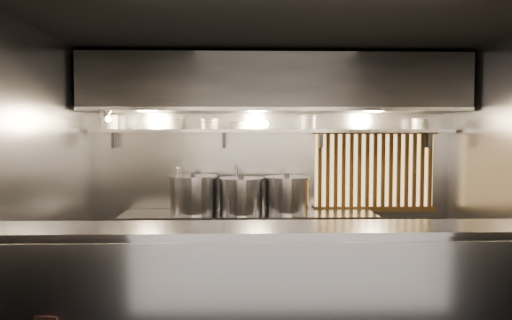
{
  "coord_description": "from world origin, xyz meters",
  "views": [
    {
      "loc": [
        -0.38,
        -4.79,
        1.86
      ],
      "look_at": [
        -0.23,
        0.55,
        1.56
      ],
      "focal_mm": 35.0,
      "sensor_mm": 36.0,
      "label": 1
    }
  ],
  "objects_px": {
    "stock_pot_right": "(287,194)",
    "pendant_bulb": "(265,124)",
    "stock_pot_left": "(194,194)",
    "stock_pot_mid": "(241,195)",
    "heat_lamp": "(106,114)"
  },
  "relations": [
    {
      "from": "stock_pot_left",
      "to": "heat_lamp",
      "type": "bearing_deg",
      "value": -163.03
    },
    {
      "from": "pendant_bulb",
      "to": "stock_pot_left",
      "type": "distance_m",
      "value": 1.2
    },
    {
      "from": "heat_lamp",
      "to": "pendant_bulb",
      "type": "height_order",
      "value": "heat_lamp"
    },
    {
      "from": "heat_lamp",
      "to": "stock_pot_mid",
      "type": "bearing_deg",
      "value": 8.99
    },
    {
      "from": "pendant_bulb",
      "to": "stock_pot_left",
      "type": "xyz_separation_m",
      "value": [
        -0.86,
        -0.06,
        -0.84
      ]
    },
    {
      "from": "pendant_bulb",
      "to": "stock_pot_left",
      "type": "relative_size",
      "value": 0.27
    },
    {
      "from": "stock_pot_mid",
      "to": "stock_pot_right",
      "type": "xyz_separation_m",
      "value": [
        0.55,
        0.07,
        0.0
      ]
    },
    {
      "from": "heat_lamp",
      "to": "pendant_bulb",
      "type": "distance_m",
      "value": 1.83
    },
    {
      "from": "pendant_bulb",
      "to": "stock_pot_right",
      "type": "relative_size",
      "value": 0.3
    },
    {
      "from": "stock_pot_right",
      "to": "heat_lamp",
      "type": "bearing_deg",
      "value": -171.57
    },
    {
      "from": "pendant_bulb",
      "to": "stock_pot_right",
      "type": "distance_m",
      "value": 0.88
    },
    {
      "from": "stock_pot_left",
      "to": "stock_pot_mid",
      "type": "height_order",
      "value": "stock_pot_left"
    },
    {
      "from": "stock_pot_right",
      "to": "pendant_bulb",
      "type": "bearing_deg",
      "value": 170.25
    },
    {
      "from": "stock_pot_left",
      "to": "stock_pot_right",
      "type": "bearing_deg",
      "value": 0.93
    },
    {
      "from": "stock_pot_mid",
      "to": "stock_pot_right",
      "type": "bearing_deg",
      "value": 6.91
    }
  ]
}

